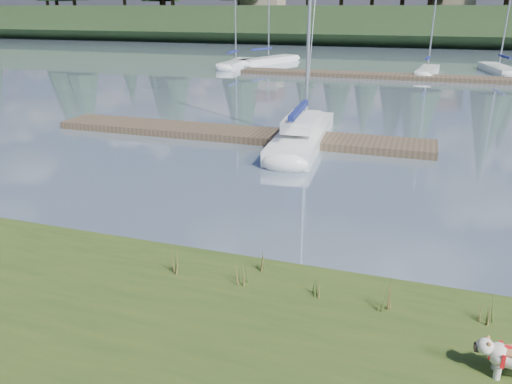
% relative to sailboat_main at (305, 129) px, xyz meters
% --- Properties ---
extents(ground, '(200.00, 200.00, 0.00)m').
position_rel_sailboat_main_xyz_m(ground, '(1.16, 20.46, -0.42)').
color(ground, slate).
rests_on(ground, ground).
extents(ridge, '(200.00, 20.00, 5.00)m').
position_rel_sailboat_main_xyz_m(ridge, '(1.16, 63.46, 2.08)').
color(ridge, black).
rests_on(ridge, ground).
extents(sailboat_main, '(2.14, 8.32, 11.91)m').
position_rel_sailboat_main_xyz_m(sailboat_main, '(0.00, 0.00, 0.00)').
color(sailboat_main, white).
rests_on(sailboat_main, ground).
extents(dock_near, '(16.00, 2.00, 0.30)m').
position_rel_sailboat_main_xyz_m(dock_near, '(-2.84, -0.54, -0.27)').
color(dock_near, '#4C3D2C').
rests_on(dock_near, ground).
extents(dock_far, '(26.00, 2.20, 0.30)m').
position_rel_sailboat_main_xyz_m(dock_far, '(3.16, 20.46, -0.27)').
color(dock_far, '#4C3D2C').
rests_on(dock_far, ground).
extents(sailboat_bg_0, '(1.74, 7.41, 10.73)m').
position_rel_sailboat_main_xyz_m(sailboat_bg_0, '(-11.89, 24.48, -0.10)').
color(sailboat_bg_0, white).
rests_on(sailboat_bg_0, ground).
extents(sailboat_bg_1, '(4.66, 8.69, 12.83)m').
position_rel_sailboat_main_xyz_m(sailboat_bg_1, '(-9.69, 28.41, -0.10)').
color(sailboat_bg_1, white).
rests_on(sailboat_bg_1, ground).
extents(sailboat_bg_2, '(1.95, 6.53, 9.83)m').
position_rel_sailboat_main_xyz_m(sailboat_bg_2, '(4.72, 23.82, -0.09)').
color(sailboat_bg_2, white).
rests_on(sailboat_bg_2, ground).
extents(sailboat_bg_3, '(2.88, 7.97, 11.51)m').
position_rel_sailboat_main_xyz_m(sailboat_bg_3, '(10.09, 27.13, -0.10)').
color(sailboat_bg_3, white).
rests_on(sailboat_bg_3, ground).
extents(weed_0, '(0.17, 0.14, 0.60)m').
position_rel_sailboat_main_xyz_m(weed_0, '(1.59, -12.10, 0.18)').
color(weed_0, '#475B23').
rests_on(weed_0, bank).
extents(weed_1, '(0.17, 0.14, 0.46)m').
position_rel_sailboat_main_xyz_m(weed_1, '(1.75, -11.55, 0.12)').
color(weed_1, '#475B23').
rests_on(weed_1, bank).
extents(weed_2, '(0.17, 0.14, 0.69)m').
position_rel_sailboat_main_xyz_m(weed_2, '(4.14, -12.15, 0.22)').
color(weed_2, '#475B23').
rests_on(weed_2, bank).
extents(weed_3, '(0.17, 0.14, 0.62)m').
position_rel_sailboat_main_xyz_m(weed_3, '(0.23, -12.10, 0.19)').
color(weed_3, '#475B23').
rests_on(weed_3, bank).
extents(weed_4, '(0.17, 0.14, 0.39)m').
position_rel_sailboat_main_xyz_m(weed_4, '(3.01, -12.07, 0.09)').
color(weed_4, '#475B23').
rests_on(weed_4, bank).
extents(weed_5, '(0.17, 0.14, 0.58)m').
position_rel_sailboat_main_xyz_m(weed_5, '(5.72, -11.99, 0.17)').
color(weed_5, '#475B23').
rests_on(weed_5, bank).
extents(mud_lip, '(60.00, 0.50, 0.14)m').
position_rel_sailboat_main_xyz_m(mud_lip, '(1.16, -11.14, -0.35)').
color(mud_lip, '#33281C').
rests_on(mud_lip, ground).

